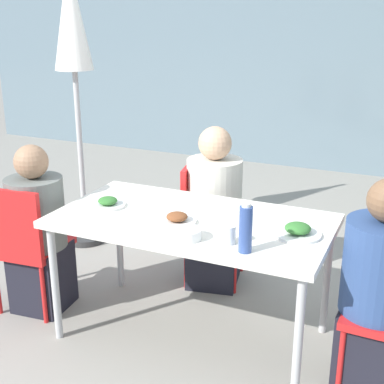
# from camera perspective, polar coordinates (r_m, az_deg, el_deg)

# --- Properties ---
(ground_plane) EXTENTS (24.00, 24.00, 0.00)m
(ground_plane) POSITION_cam_1_polar(r_m,az_deg,el_deg) (3.31, 0.00, -14.91)
(ground_plane) COLOR gray
(building_facade) EXTENTS (10.00, 0.20, 3.00)m
(building_facade) POSITION_cam_1_polar(r_m,az_deg,el_deg) (6.61, 14.89, 15.10)
(building_facade) COLOR slate
(building_facade) RESTS_ON ground
(dining_table) EXTENTS (1.53, 0.82, 0.75)m
(dining_table) POSITION_cam_1_polar(r_m,az_deg,el_deg) (2.99, 0.00, -3.76)
(dining_table) COLOR silver
(dining_table) RESTS_ON ground
(chair_left) EXTENTS (0.44, 0.44, 0.85)m
(chair_left) POSITION_cam_1_polar(r_m,az_deg,el_deg) (3.47, -17.48, -4.92)
(chair_left) COLOR red
(chair_left) RESTS_ON ground
(person_left) EXTENTS (0.35, 0.35, 1.08)m
(person_left) POSITION_cam_1_polar(r_m,az_deg,el_deg) (3.50, -16.07, -4.42)
(person_left) COLOR black
(person_left) RESTS_ON ground
(person_right) EXTENTS (0.37, 0.37, 1.11)m
(person_right) POSITION_cam_1_polar(r_m,az_deg,el_deg) (2.81, 19.23, -10.38)
(person_right) COLOR black
(person_right) RESTS_ON ground
(chair_far) EXTENTS (0.47, 0.47, 0.85)m
(chair_far) POSITION_cam_1_polar(r_m,az_deg,el_deg) (3.74, 1.29, -2.36)
(chair_far) COLOR red
(chair_far) RESTS_ON ground
(person_far) EXTENTS (0.40, 0.40, 1.13)m
(person_far) POSITION_cam_1_polar(r_m,az_deg,el_deg) (3.67, 2.37, -2.31)
(person_far) COLOR black
(person_far) RESTS_ON ground
(closed_umbrella) EXTENTS (0.36, 0.36, 2.22)m
(closed_umbrella) POSITION_cam_1_polar(r_m,az_deg,el_deg) (4.28, -12.60, 15.54)
(closed_umbrella) COLOR #333333
(closed_umbrella) RESTS_ON ground
(plate_0) EXTENTS (0.21, 0.21, 0.06)m
(plate_0) POSITION_cam_1_polar(r_m,az_deg,el_deg) (2.89, -1.61, -2.92)
(plate_0) COLOR white
(plate_0) RESTS_ON dining_table
(plate_1) EXTENTS (0.20, 0.20, 0.06)m
(plate_1) POSITION_cam_1_polar(r_m,az_deg,el_deg) (3.17, -8.97, -1.18)
(plate_1) COLOR white
(plate_1) RESTS_ON dining_table
(plate_2) EXTENTS (0.24, 0.24, 0.07)m
(plate_2) POSITION_cam_1_polar(r_m,az_deg,el_deg) (2.78, 11.21, -4.10)
(plate_2) COLOR white
(plate_2) RESTS_ON dining_table
(bottle) EXTENTS (0.06, 0.06, 0.25)m
(bottle) POSITION_cam_1_polar(r_m,az_deg,el_deg) (2.52, 5.74, -3.91)
(bottle) COLOR #334C8E
(bottle) RESTS_ON dining_table
(drinking_cup) EXTENTS (0.07, 0.07, 0.09)m
(drinking_cup) POSITION_cam_1_polar(r_m,az_deg,el_deg) (2.64, 3.93, -4.54)
(drinking_cup) COLOR white
(drinking_cup) RESTS_ON dining_table
(salad_bowl) EXTENTS (0.15, 0.15, 0.05)m
(salad_bowl) POSITION_cam_1_polar(r_m,az_deg,el_deg) (2.69, -0.58, -4.50)
(salad_bowl) COLOR white
(salad_bowl) RESTS_ON dining_table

